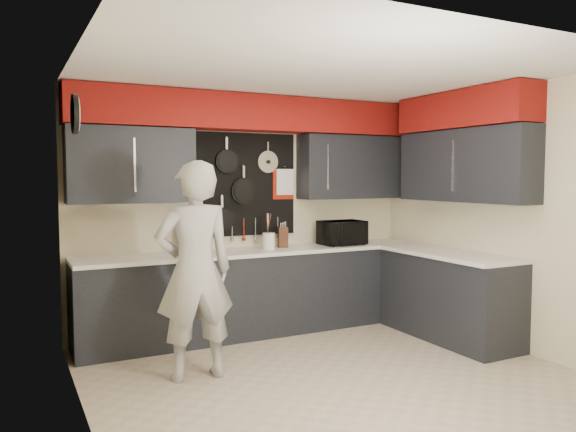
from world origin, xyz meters
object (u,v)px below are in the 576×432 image
coffee_maker (193,235)px  person (195,271)px  microwave (342,233)px  knife_block (283,237)px  utensil_crock (269,241)px

coffee_maker → person: 1.14m
microwave → knife_block: (-0.72, 0.09, -0.03)m
microwave → person: size_ratio=0.27×
coffee_maker → person: person is taller
microwave → utensil_crock: (-0.92, 0.03, -0.05)m
coffee_maker → person: size_ratio=0.19×
utensil_crock → person: person is taller
knife_block → utensil_crock: 0.21m
microwave → knife_block: 0.73m
coffee_maker → person: bearing=-100.7°
utensil_crock → person: 1.55m
knife_block → person: (-1.36, -1.08, -0.11)m
utensil_crock → coffee_maker: (-0.85, 0.06, 0.10)m
utensil_crock → person: size_ratio=0.10×
microwave → knife_block: size_ratio=2.22×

